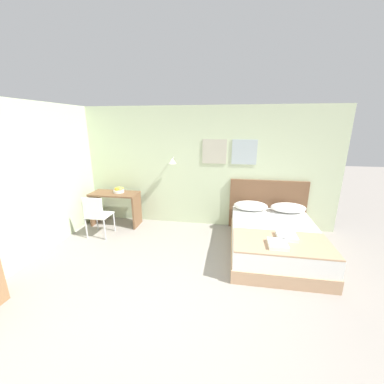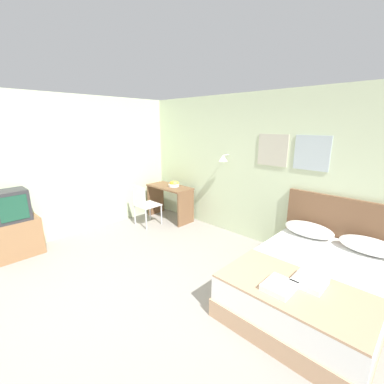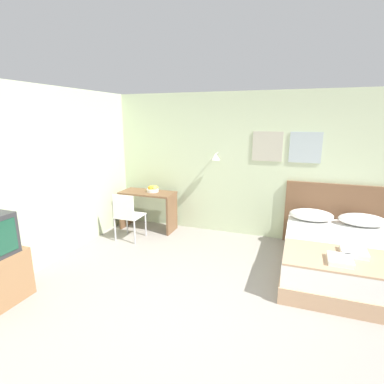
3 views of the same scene
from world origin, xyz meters
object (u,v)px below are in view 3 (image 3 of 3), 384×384
(pillow_left, at_px, (311,215))
(desk, at_px, (148,204))
(headboard, at_px, (334,216))
(folded_towel_mid_bed, at_px, (340,260))
(folded_towel_near_foot, at_px, (354,252))
(desk_chair, at_px, (127,213))
(bed, at_px, (339,258))
(throw_blanket, at_px, (347,259))
(fruit_bowl, at_px, (153,189))
(pillow_right, at_px, (362,220))

(pillow_left, height_order, desk, desk)
(headboard, xyz_separation_m, folded_towel_mid_bed, (-0.09, -1.80, 0.01))
(folded_towel_near_foot, bearing_deg, desk_chair, 171.84)
(pillow_left, relative_size, desk_chair, 0.79)
(pillow_left, distance_m, desk_chair, 3.20)
(bed, relative_size, folded_towel_mid_bed, 6.55)
(throw_blanket, height_order, desk_chair, desk_chair)
(bed, distance_m, folded_towel_near_foot, 0.56)
(folded_towel_near_foot, bearing_deg, fruit_bowl, 160.21)
(headboard, height_order, desk_chair, headboard)
(pillow_right, height_order, fruit_bowl, fruit_bowl)
(pillow_left, relative_size, desk, 0.65)
(headboard, xyz_separation_m, folded_towel_near_foot, (0.09, -1.51, 0.01))
(desk_chair, height_order, fruit_bowl, fruit_bowl)
(throw_blanket, relative_size, fruit_bowl, 6.12)
(throw_blanket, xyz_separation_m, desk_chair, (-3.49, 0.66, 0.00))
(fruit_bowl, bearing_deg, desk_chair, -102.73)
(folded_towel_near_foot, bearing_deg, pillow_left, 110.70)
(desk, height_order, fruit_bowl, fruit_bowl)
(desk, bearing_deg, desk_chair, -96.37)
(headboard, distance_m, folded_towel_near_foot, 1.51)
(pillow_left, relative_size, pillow_right, 1.00)
(headboard, bearing_deg, pillow_left, -145.14)
(headboard, bearing_deg, pillow_right, -34.86)
(headboard, relative_size, pillow_left, 2.33)
(folded_towel_near_foot, distance_m, desk_chair, 3.62)
(fruit_bowl, bearing_deg, folded_towel_mid_bed, -25.16)
(pillow_right, relative_size, desk_chair, 0.79)
(pillow_left, bearing_deg, fruit_bowl, -179.67)
(headboard, distance_m, pillow_left, 0.46)
(headboard, bearing_deg, desk, -174.43)
(throw_blanket, distance_m, folded_towel_near_foot, 0.18)
(pillow_right, relative_size, fruit_bowl, 2.92)
(folded_towel_near_foot, height_order, fruit_bowl, fruit_bowl)
(pillow_right, bearing_deg, desk_chair, -169.25)
(headboard, bearing_deg, folded_towel_near_foot, -86.48)
(pillow_right, relative_size, desk, 0.65)
(pillow_right, height_order, folded_towel_near_foot, pillow_right)
(pillow_left, bearing_deg, throw_blanket, -74.78)
(folded_towel_mid_bed, height_order, fruit_bowl, fruit_bowl)
(headboard, height_order, desk, headboard)
(pillow_left, bearing_deg, pillow_right, 0.00)
(pillow_right, bearing_deg, folded_towel_mid_bed, -107.10)
(desk_chair, bearing_deg, folded_towel_near_foot, -8.16)
(desk_chair, bearing_deg, folded_towel_mid_bed, -13.28)
(desk, bearing_deg, headboard, 5.57)
(throw_blanket, height_order, fruit_bowl, fruit_bowl)
(bed, bearing_deg, desk_chair, 179.01)
(throw_blanket, distance_m, desk_chair, 3.55)
(pillow_left, distance_m, folded_towel_near_foot, 1.33)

